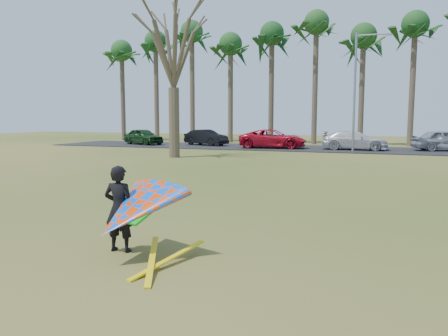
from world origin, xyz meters
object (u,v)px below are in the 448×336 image
(car_1, at_px, (206,137))
(car_4, at_px, (445,140))
(bare_tree_left, at_px, (173,41))
(kite_flyer, at_px, (132,210))
(car_2, at_px, (273,139))
(car_0, at_px, (143,136))
(streetlight, at_px, (357,87))
(car_3, at_px, (355,140))

(car_1, bearing_deg, car_4, -69.37)
(bare_tree_left, relative_size, kite_flyer, 4.06)
(car_2, bearing_deg, bare_tree_left, 150.55)
(car_0, height_order, car_1, car_0)
(car_1, relative_size, kite_flyer, 1.68)
(car_1, distance_m, kite_flyer, 29.58)
(streetlight, distance_m, kite_flyer, 24.80)
(bare_tree_left, relative_size, car_1, 2.42)
(car_2, bearing_deg, streetlight, -114.84)
(car_3, xyz_separation_m, car_4, (6.09, 1.20, 0.06))
(car_2, xyz_separation_m, car_3, (6.06, 0.32, -0.03))
(car_3, bearing_deg, car_4, -78.23)
(car_0, relative_size, car_2, 0.79)
(bare_tree_left, height_order, streetlight, bare_tree_left)
(streetlight, xyz_separation_m, car_2, (-6.26, 2.10, -3.69))
(streetlight, xyz_separation_m, car_4, (5.89, 3.63, -3.66))
(car_4, bearing_deg, car_3, 85.42)
(streetlight, bearing_deg, car_2, 161.41)
(car_3, height_order, car_4, car_4)
(bare_tree_left, distance_m, car_4, 20.20)
(bare_tree_left, xyz_separation_m, car_0, (-7.82, 9.54, -6.16))
(car_2, relative_size, car_4, 1.18)
(car_3, bearing_deg, car_0, 90.25)
(car_2, bearing_deg, kite_flyer, -177.64)
(streetlight, distance_m, car_1, 13.35)
(car_3, relative_size, kite_flyer, 1.98)
(car_1, xyz_separation_m, car_3, (12.17, -0.93, 0.03))
(car_0, bearing_deg, car_4, -65.30)
(bare_tree_left, distance_m, car_3, 15.04)
(streetlight, height_order, car_3, streetlight)
(car_3, bearing_deg, car_2, 93.64)
(streetlight, bearing_deg, car_3, 94.66)
(kite_flyer, bearing_deg, car_2, 98.61)
(car_0, relative_size, kite_flyer, 1.70)
(streetlight, distance_m, car_3, 4.44)
(car_4, bearing_deg, bare_tree_left, 107.76)
(bare_tree_left, height_order, kite_flyer, bare_tree_left)
(streetlight, relative_size, car_3, 1.69)
(car_1, xyz_separation_m, car_4, (18.26, 0.27, 0.09))
(car_1, height_order, car_2, car_2)
(car_3, distance_m, kite_flyer, 26.93)
(bare_tree_left, bearing_deg, car_1, 102.05)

